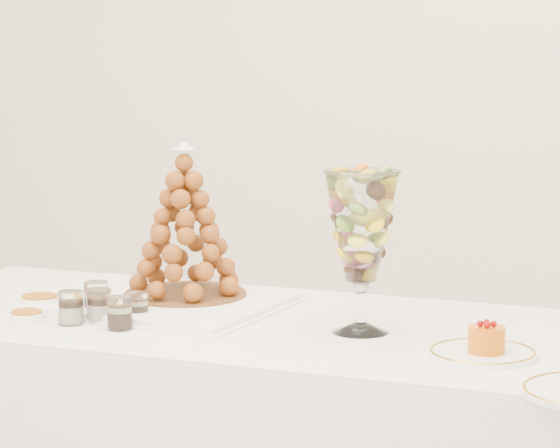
% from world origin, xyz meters
% --- Properties ---
extents(lace_tray, '(0.60, 0.47, 0.02)m').
position_xyz_m(lace_tray, '(-0.37, 0.32, 0.73)').
color(lace_tray, white).
rests_on(lace_tray, buffet_table).
extents(macaron_vase, '(0.16, 0.16, 0.36)m').
position_xyz_m(macaron_vase, '(0.18, 0.27, 0.96)').
color(macaron_vase, white).
rests_on(macaron_vase, buffet_table).
extents(cake_plate, '(0.23, 0.23, 0.01)m').
position_xyz_m(cake_plate, '(0.48, 0.17, 0.73)').
color(cake_plate, white).
rests_on(cake_plate, buffet_table).
extents(verrine_a, '(0.07, 0.07, 0.08)m').
position_xyz_m(verrine_a, '(-0.46, 0.19, 0.76)').
color(verrine_a, white).
rests_on(verrine_a, buffet_table).
extents(verrine_b, '(0.07, 0.07, 0.08)m').
position_xyz_m(verrine_b, '(-0.41, 0.13, 0.76)').
color(verrine_b, white).
rests_on(verrine_b, buffet_table).
extents(verrine_c, '(0.05, 0.05, 0.06)m').
position_xyz_m(verrine_c, '(-0.34, 0.18, 0.76)').
color(verrine_c, white).
rests_on(verrine_c, buffet_table).
extents(verrine_d, '(0.07, 0.07, 0.08)m').
position_xyz_m(verrine_d, '(-0.46, 0.08, 0.76)').
color(verrine_d, white).
rests_on(verrine_d, buffet_table).
extents(verrine_e, '(0.06, 0.06, 0.07)m').
position_xyz_m(verrine_e, '(-0.33, 0.08, 0.76)').
color(verrine_e, white).
rests_on(verrine_e, buffet_table).
extents(ramekin_back, '(0.10, 0.10, 0.03)m').
position_xyz_m(ramekin_back, '(-0.61, 0.19, 0.74)').
color(ramekin_back, white).
rests_on(ramekin_back, buffet_table).
extents(ramekin_front, '(0.08, 0.08, 0.03)m').
position_xyz_m(ramekin_front, '(-0.55, 0.05, 0.74)').
color(ramekin_front, white).
rests_on(ramekin_front, buffet_table).
extents(croquembouche, '(0.31, 0.31, 0.37)m').
position_xyz_m(croquembouche, '(-0.32, 0.39, 0.93)').
color(croquembouche, brown).
rests_on(croquembouche, lace_tray).
extents(mousse_cake, '(0.08, 0.08, 0.07)m').
position_xyz_m(mousse_cake, '(0.49, 0.16, 0.76)').
color(mousse_cake, '#D25E09').
rests_on(mousse_cake, cake_plate).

